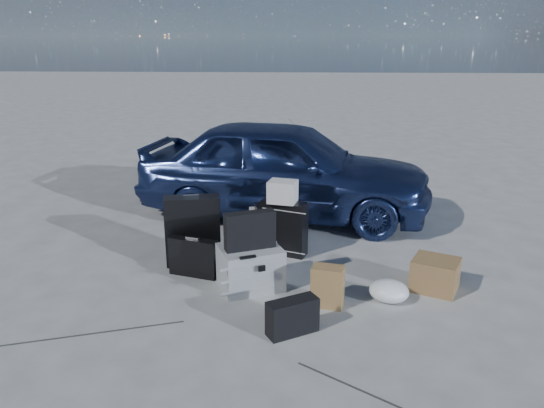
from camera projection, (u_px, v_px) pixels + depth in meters
The scene contains 15 objects.
ground at pixel (269, 309), 4.36m from camera, with size 60.00×60.00×0.00m, color #B2B2AD.
car at pixel (285, 168), 6.49m from camera, with size 1.42×3.53×1.20m, color navy.
pelican_case at pixel (250, 267), 4.70m from camera, with size 0.52×0.43×0.38m, color #ADB1B3.
laptop_bag at pixel (250, 230), 4.57m from camera, with size 0.44×0.11×0.33m, color black.
briefcase at pixel (193, 257), 4.93m from camera, with size 0.47×0.10×0.36m, color black.
suitcase_left at pixel (193, 231), 5.15m from camera, with size 0.53×0.19×0.69m, color black.
suitcase_right at pixel (284, 228), 5.40m from camera, with size 0.47×0.17×0.56m, color black.
white_carton at pixel (283, 192), 5.27m from camera, with size 0.27×0.22×0.22m, color beige.
duffel_bag at pixel (268, 229), 5.75m from camera, with size 0.60×0.26×0.30m, color black.
flat_box_white at pixel (269, 213), 5.68m from camera, with size 0.40×0.30×0.07m, color beige.
flat_box_black at pixel (270, 208), 5.64m from camera, with size 0.31×0.22×0.07m, color black.
kraft_bag at pixel (327, 286), 4.37m from camera, with size 0.26×0.16×0.35m, color olive.
cardboard_box at pixel (435, 275), 4.67m from camera, with size 0.38×0.33×0.29m, color olive.
plastic_bag at pixel (389, 291), 4.47m from camera, with size 0.34×0.29×0.19m, color white.
messenger_bag at pixel (292, 317), 3.97m from camera, with size 0.39×0.15×0.27m, color black.
Camera 1 is at (0.22, -3.89, 2.15)m, focal length 35.00 mm.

